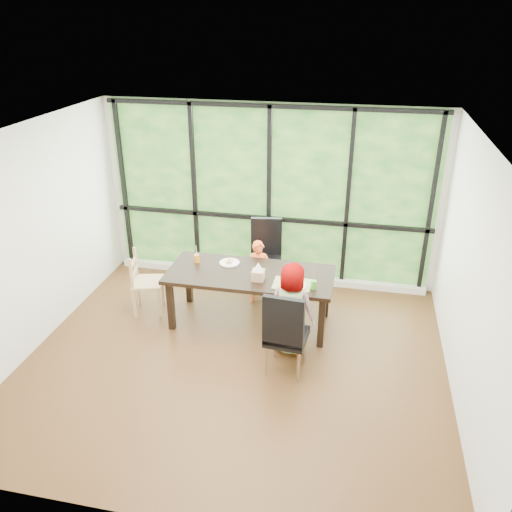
% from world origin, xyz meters
% --- Properties ---
extents(ground, '(5.00, 5.00, 0.00)m').
position_xyz_m(ground, '(0.00, 0.00, 0.00)').
color(ground, black).
rests_on(ground, ground).
extents(back_wall, '(5.00, 0.00, 5.00)m').
position_xyz_m(back_wall, '(0.00, 2.25, 1.35)').
color(back_wall, silver).
rests_on(back_wall, ground).
extents(foliage_backdrop, '(4.80, 0.02, 2.65)m').
position_xyz_m(foliage_backdrop, '(0.00, 2.23, 1.35)').
color(foliage_backdrop, '#174718').
rests_on(foliage_backdrop, back_wall).
extents(window_mullions, '(4.80, 0.06, 2.65)m').
position_xyz_m(window_mullions, '(0.00, 2.19, 1.35)').
color(window_mullions, black).
rests_on(window_mullions, back_wall).
extents(window_sill, '(4.80, 0.12, 0.10)m').
position_xyz_m(window_sill, '(0.00, 2.15, 0.05)').
color(window_sill, silver).
rests_on(window_sill, ground).
extents(dining_table, '(2.21, 1.03, 0.75)m').
position_xyz_m(dining_table, '(0.00, 0.87, 0.38)').
color(dining_table, black).
rests_on(dining_table, ground).
extents(chair_window_leather, '(0.53, 0.53, 1.08)m').
position_xyz_m(chair_window_leather, '(0.04, 1.81, 0.54)').
color(chair_window_leather, black).
rests_on(chair_window_leather, ground).
extents(chair_interior_leather, '(0.49, 0.49, 1.08)m').
position_xyz_m(chair_interior_leather, '(0.63, -0.05, 0.54)').
color(chair_interior_leather, black).
rests_on(chair_interior_leather, ground).
extents(chair_end_beech, '(0.49, 0.51, 0.90)m').
position_xyz_m(chair_end_beech, '(-1.44, 0.87, 0.45)').
color(chair_end_beech, tan).
rests_on(chair_end_beech, ground).
extents(child_toddler, '(0.38, 0.28, 0.95)m').
position_xyz_m(child_toddler, '(0.00, 1.43, 0.47)').
color(child_toddler, '#F35B24').
rests_on(child_toddler, ground).
extents(child_older, '(0.65, 0.49, 1.19)m').
position_xyz_m(child_older, '(0.64, 0.34, 0.59)').
color(child_older, slate).
rests_on(child_older, ground).
extents(placemat, '(0.47, 0.34, 0.01)m').
position_xyz_m(placemat, '(0.58, 0.68, 0.75)').
color(placemat, tan).
rests_on(placemat, dining_table).
extents(plate_far, '(0.27, 0.27, 0.02)m').
position_xyz_m(plate_far, '(-0.33, 1.09, 0.76)').
color(plate_far, white).
rests_on(plate_far, dining_table).
extents(plate_near, '(0.27, 0.27, 0.02)m').
position_xyz_m(plate_near, '(0.63, 0.64, 0.76)').
color(plate_near, white).
rests_on(plate_near, dining_table).
extents(orange_cup, '(0.07, 0.07, 0.11)m').
position_xyz_m(orange_cup, '(-0.77, 1.03, 0.81)').
color(orange_cup, orange).
rests_on(orange_cup, dining_table).
extents(green_cup, '(0.07, 0.07, 0.11)m').
position_xyz_m(green_cup, '(0.86, 0.62, 0.81)').
color(green_cup, green).
rests_on(green_cup, dining_table).
extents(tissue_box, '(0.15, 0.15, 0.13)m').
position_xyz_m(tissue_box, '(0.14, 0.70, 0.82)').
color(tissue_box, tan).
rests_on(tissue_box, dining_table).
extents(crepe_rolls_far, '(0.10, 0.12, 0.04)m').
position_xyz_m(crepe_rolls_far, '(-0.33, 1.09, 0.78)').
color(crepe_rolls_far, tan).
rests_on(crepe_rolls_far, plate_far).
extents(crepe_rolls_near, '(0.15, 0.12, 0.04)m').
position_xyz_m(crepe_rolls_near, '(0.63, 0.64, 0.79)').
color(crepe_rolls_near, tan).
rests_on(crepe_rolls_near, plate_near).
extents(straw_white, '(0.01, 0.04, 0.20)m').
position_xyz_m(straw_white, '(-0.77, 1.03, 0.90)').
color(straw_white, white).
rests_on(straw_white, orange_cup).
extents(straw_pink, '(0.01, 0.04, 0.20)m').
position_xyz_m(straw_pink, '(0.86, 0.62, 0.90)').
color(straw_pink, pink).
rests_on(straw_pink, green_cup).
extents(tissue, '(0.12, 0.12, 0.11)m').
position_xyz_m(tissue, '(0.14, 0.70, 0.94)').
color(tissue, white).
rests_on(tissue, tissue_box).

